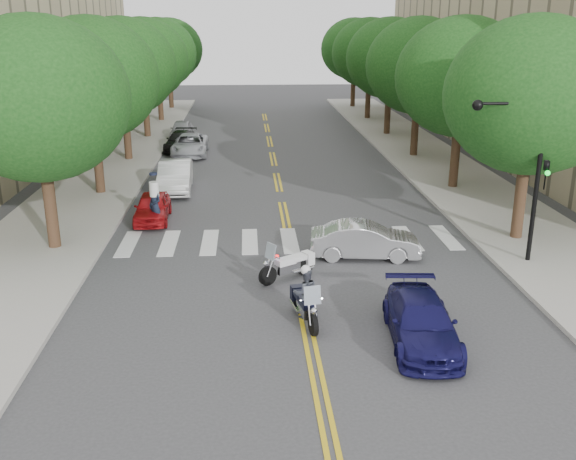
{
  "coord_description": "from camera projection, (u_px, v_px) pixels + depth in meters",
  "views": [
    {
      "loc": [
        -1.56,
        -17.02,
        8.17
      ],
      "look_at": [
        -0.23,
        3.88,
        1.3
      ],
      "focal_mm": 40.0,
      "sensor_mm": 36.0,
      "label": 1
    }
  ],
  "objects": [
    {
      "name": "tree_r_3",
      "position": [
        390.0,
        58.0,
        46.03
      ],
      "size": [
        6.4,
        6.4,
        8.45
      ],
      "color": "#382316",
      "rests_on": "ground"
    },
    {
      "name": "tree_l_0",
      "position": [
        38.0,
        99.0,
        22.2
      ],
      "size": [
        6.4,
        6.4,
        8.45
      ],
      "color": "#382316",
      "rests_on": "ground"
    },
    {
      "name": "parked_car_a",
      "position": [
        152.0,
        207.0,
        27.26
      ],
      "size": [
        1.51,
        3.54,
        1.19
      ],
      "primitive_type": "imported",
      "rotation": [
        0.0,
        0.0,
        0.03
      ],
      "color": "#AC1216",
      "rests_on": "ground"
    },
    {
      "name": "tree_r_0",
      "position": [
        532.0,
        96.0,
        23.27
      ],
      "size": [
        6.4,
        6.4,
        8.45
      ],
      "color": "#382316",
      "rests_on": "ground"
    },
    {
      "name": "parked_car_b",
      "position": [
        175.0,
        176.0,
        31.98
      ],
      "size": [
        1.77,
        4.6,
        1.49
      ],
      "primitive_type": "imported",
      "rotation": [
        0.0,
        0.0,
        0.04
      ],
      "color": "silver",
      "rests_on": "ground"
    },
    {
      "name": "tree_l_5",
      "position": [
        168.0,
        49.0,
        60.14
      ],
      "size": [
        6.4,
        6.4,
        8.45
      ],
      "color": "#382316",
      "rests_on": "ground"
    },
    {
      "name": "tree_r_5",
      "position": [
        354.0,
        49.0,
        61.2
      ],
      "size": [
        6.4,
        6.4,
        8.45
      ],
      "color": "#382316",
      "rests_on": "ground"
    },
    {
      "name": "motorcycle_police",
      "position": [
        305.0,
        297.0,
        18.01
      ],
      "size": [
        0.81,
        2.13,
        1.74
      ],
      "rotation": [
        0.0,
        0.0,
        3.32
      ],
      "color": "black",
      "rests_on": "ground"
    },
    {
      "name": "tree_l_2",
      "position": [
        122.0,
        67.0,
        37.38
      ],
      "size": [
        6.4,
        6.4,
        8.45
      ],
      "color": "#382316",
      "rests_on": "ground"
    },
    {
      "name": "tree_r_1",
      "position": [
        462.0,
        77.0,
        30.85
      ],
      "size": [
        6.4,
        6.4,
        8.45
      ],
      "color": "#382316",
      "rests_on": "ground"
    },
    {
      "name": "parked_car_e",
      "position": [
        182.0,
        129.0,
        46.4
      ],
      "size": [
        1.54,
        3.76,
        1.28
      ],
      "primitive_type": "imported",
      "rotation": [
        0.0,
        0.0,
        -0.01
      ],
      "color": "#A5A5AB",
      "rests_on": "ground"
    },
    {
      "name": "convertible",
      "position": [
        365.0,
        240.0,
        23.0
      ],
      "size": [
        4.03,
        1.78,
        1.29
      ],
      "primitive_type": "imported",
      "rotation": [
        0.0,
        0.0,
        1.46
      ],
      "color": "#BBBBBD",
      "rests_on": "ground"
    },
    {
      "name": "traffic_signal_pole",
      "position": [
        526.0,
        160.0,
        21.4
      ],
      "size": [
        2.82,
        0.42,
        6.0
      ],
      "color": "black",
      "rests_on": "ground"
    },
    {
      "name": "parked_car_c",
      "position": [
        190.0,
        145.0,
        40.54
      ],
      "size": [
        2.21,
        4.72,
        1.31
      ],
      "primitive_type": "imported",
      "rotation": [
        0.0,
        0.0,
        0.01
      ],
      "color": "#B0B2B8",
      "rests_on": "ground"
    },
    {
      "name": "parked_car_d",
      "position": [
        181.0,
        141.0,
        42.14
      ],
      "size": [
        2.13,
        4.36,
        1.22
      ],
      "primitive_type": "imported",
      "rotation": [
        0.0,
        0.0,
        -0.1
      ],
      "color": "black",
      "rests_on": "ground"
    },
    {
      "name": "tree_l_3",
      "position": [
        143.0,
        59.0,
        44.96
      ],
      "size": [
        6.4,
        6.4,
        8.45
      ],
      "color": "#382316",
      "rests_on": "ground"
    },
    {
      "name": "sidewalk_right",
      "position": [
        424.0,
        156.0,
        40.19
      ],
      "size": [
        5.0,
        60.0,
        0.15
      ],
      "primitive_type": "cube",
      "color": "#9E9991",
      "rests_on": "ground"
    },
    {
      "name": "sidewalk_left",
      "position": [
        117.0,
        160.0,
        39.04
      ],
      "size": [
        5.0,
        60.0,
        0.15
      ],
      "primitive_type": "cube",
      "color": "#9E9991",
      "rests_on": "ground"
    },
    {
      "name": "ground",
      "position": [
        304.0,
        313.0,
        18.78
      ],
      "size": [
        140.0,
        140.0,
        0.0
      ],
      "primitive_type": "plane",
      "color": "#38383A",
      "rests_on": "ground"
    },
    {
      "name": "tree_r_4",
      "position": [
        370.0,
        53.0,
        53.61
      ],
      "size": [
        6.4,
        6.4,
        8.45
      ],
      "color": "#382316",
      "rests_on": "ground"
    },
    {
      "name": "motorcycle_parked",
      "position": [
        291.0,
        265.0,
        21.15
      ],
      "size": [
        1.92,
        1.38,
        1.39
      ],
      "rotation": [
        0.0,
        0.0,
        2.15
      ],
      "color": "black",
      "rests_on": "ground"
    },
    {
      "name": "tree_r_2",
      "position": [
        419.0,
        66.0,
        38.44
      ],
      "size": [
        6.4,
        6.4,
        8.45
      ],
      "color": "#382316",
      "rests_on": "ground"
    },
    {
      "name": "tree_l_1",
      "position": [
        90.0,
        79.0,
        29.79
      ],
      "size": [
        6.4,
        6.4,
        8.45
      ],
      "color": "#382316",
      "rests_on": "ground"
    },
    {
      "name": "sedan_blue",
      "position": [
        421.0,
        322.0,
        16.89
      ],
      "size": [
        2.01,
        4.26,
        1.2
      ],
      "primitive_type": "imported",
      "rotation": [
        0.0,
        0.0,
        -0.08
      ],
      "color": "#131147",
      "rests_on": "ground"
    },
    {
      "name": "tree_l_4",
      "position": [
        157.0,
        54.0,
        52.55
      ],
      "size": [
        6.4,
        6.4,
        8.45
      ],
      "color": "#382316",
      "rests_on": "ground"
    },
    {
      "name": "officer_standing",
      "position": [
        155.0,
        206.0,
        26.22
      ],
      "size": [
        0.78,
        0.81,
        1.87
      ],
      "primitive_type": "imported",
      "rotation": [
        0.0,
        0.0,
        -0.85
      ],
      "color": "#151E30",
      "rests_on": "ground"
    }
  ]
}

